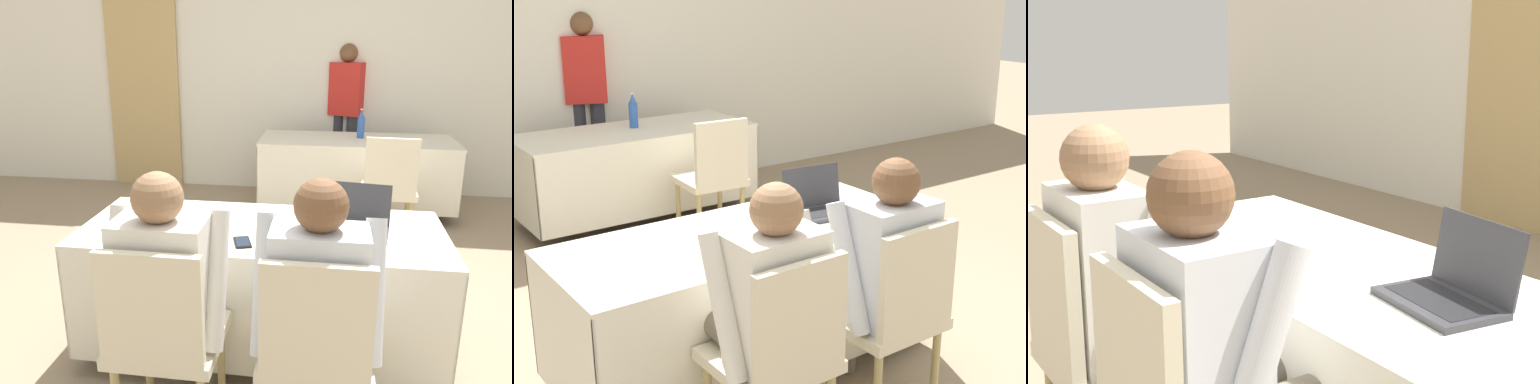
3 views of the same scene
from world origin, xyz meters
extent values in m
plane|color=gray|center=(0.00, 0.00, 0.00)|extent=(24.00, 24.00, 0.00)
cube|color=silver|center=(0.00, 3.14, 1.35)|extent=(12.00, 0.06, 2.70)
cube|color=silver|center=(0.00, 0.00, 0.71)|extent=(1.84, 0.76, 0.02)
cube|color=silver|center=(0.00, -0.37, 0.41)|extent=(1.84, 0.01, 0.59)
cube|color=silver|center=(0.00, 0.37, 0.41)|extent=(1.84, 0.01, 0.59)
cube|color=silver|center=(-0.91, 0.00, 0.41)|extent=(0.01, 0.76, 0.59)
cube|color=silver|center=(0.91, 0.00, 0.41)|extent=(0.01, 0.76, 0.59)
cylinder|color=#333333|center=(0.00, 0.00, 0.05)|extent=(0.06, 0.06, 0.11)
cube|color=silver|center=(0.58, 2.43, 0.71)|extent=(1.84, 0.76, 0.02)
cube|color=silver|center=(0.58, 2.06, 0.41)|extent=(1.84, 0.01, 0.59)
cube|color=silver|center=(0.58, 2.81, 0.41)|extent=(1.84, 0.01, 0.59)
cube|color=silver|center=(-0.33, 2.43, 0.41)|extent=(0.01, 0.76, 0.59)
cube|color=silver|center=(1.49, 2.43, 0.41)|extent=(0.01, 0.76, 0.59)
cylinder|color=#333333|center=(0.58, 2.43, 0.05)|extent=(0.06, 0.06, 0.11)
cube|color=#333338|center=(0.46, -0.02, 0.73)|extent=(0.35, 0.26, 0.02)
cube|color=black|center=(0.46, -0.02, 0.74)|extent=(0.31, 0.19, 0.00)
cube|color=#333338|center=(0.48, 0.10, 0.84)|extent=(0.33, 0.09, 0.20)
cube|color=black|center=(0.48, 0.10, 0.84)|extent=(0.30, 0.07, 0.18)
cube|color=black|center=(-0.06, -0.22, 0.73)|extent=(0.11, 0.15, 0.01)
cube|color=#192333|center=(-0.06, -0.22, 0.73)|extent=(0.09, 0.13, 0.00)
cube|color=white|center=(-0.31, 0.16, 0.72)|extent=(0.22, 0.31, 0.00)
cylinder|color=#2D5BB7|center=(0.61, 2.50, 0.82)|extent=(0.07, 0.07, 0.19)
cone|color=#2D5BB7|center=(0.61, 2.50, 0.95)|extent=(0.06, 0.06, 0.08)
cylinder|color=silver|center=(0.61, 2.50, 0.99)|extent=(0.03, 0.03, 0.01)
cylinder|color=tan|center=(-0.13, -0.43, 0.21)|extent=(0.04, 0.04, 0.42)
cube|color=beige|center=(-0.30, -0.61, 0.44)|extent=(0.44, 0.44, 0.05)
cube|color=beige|center=(-0.30, -0.81, 0.69)|extent=(0.40, 0.04, 0.45)
cylinder|color=tan|center=(0.48, -0.43, 0.21)|extent=(0.04, 0.04, 0.42)
cylinder|color=tan|center=(0.13, -0.43, 0.21)|extent=(0.04, 0.04, 0.42)
cylinder|color=tan|center=(0.48, -0.78, 0.21)|extent=(0.04, 0.04, 0.42)
cube|color=beige|center=(0.30, -0.61, 0.44)|extent=(0.44, 0.44, 0.05)
cube|color=beige|center=(0.30, -0.81, 0.69)|extent=(0.40, 0.04, 0.45)
cylinder|color=tan|center=(1.01, 1.87, 0.21)|extent=(0.04, 0.04, 0.42)
cylinder|color=tan|center=(0.65, 1.89, 0.21)|extent=(0.04, 0.04, 0.42)
cylinder|color=tan|center=(0.98, 1.52, 0.21)|extent=(0.04, 0.04, 0.42)
cylinder|color=tan|center=(0.63, 1.54, 0.21)|extent=(0.04, 0.04, 0.42)
cube|color=beige|center=(0.82, 1.70, 0.44)|extent=(0.47, 0.47, 0.05)
cube|color=beige|center=(0.81, 1.50, 0.69)|extent=(0.41, 0.07, 0.45)
cylinder|color=#665B4C|center=(-0.21, -0.48, 0.53)|extent=(0.13, 0.42, 0.13)
cylinder|color=#665B4C|center=(-0.39, -0.48, 0.53)|extent=(0.13, 0.42, 0.13)
cylinder|color=#665B4C|center=(-0.21, -0.30, 0.23)|extent=(0.10, 0.10, 0.47)
cylinder|color=#665B4C|center=(-0.39, -0.30, 0.23)|extent=(0.10, 0.10, 0.47)
cube|color=silver|center=(-0.30, -0.66, 0.73)|extent=(0.36, 0.22, 0.52)
cylinder|color=silver|center=(-0.09, -0.62, 0.73)|extent=(0.08, 0.26, 0.54)
cylinder|color=silver|center=(-0.51, -0.62, 0.73)|extent=(0.08, 0.26, 0.54)
sphere|color=#8C6647|center=(-0.30, -0.66, 1.08)|extent=(0.20, 0.20, 0.20)
cylinder|color=#665B4C|center=(0.39, -0.48, 0.53)|extent=(0.13, 0.42, 0.13)
cylinder|color=#665B4C|center=(0.21, -0.48, 0.53)|extent=(0.13, 0.42, 0.13)
cylinder|color=#665B4C|center=(0.39, -0.30, 0.23)|extent=(0.10, 0.10, 0.47)
cylinder|color=#665B4C|center=(0.21, -0.30, 0.23)|extent=(0.10, 0.10, 0.47)
cube|color=silver|center=(0.30, -0.66, 0.73)|extent=(0.36, 0.22, 0.52)
cylinder|color=silver|center=(0.51, -0.62, 0.73)|extent=(0.08, 0.26, 0.54)
cylinder|color=silver|center=(0.09, -0.62, 0.73)|extent=(0.08, 0.26, 0.54)
sphere|color=brown|center=(0.30, -0.66, 1.08)|extent=(0.20, 0.20, 0.20)
cylinder|color=#33333D|center=(0.41, 3.14, 0.42)|extent=(0.12, 0.12, 0.85)
cylinder|color=#33333D|center=(0.56, 3.08, 0.42)|extent=(0.12, 0.12, 0.85)
cube|color=red|center=(0.48, 3.11, 1.12)|extent=(0.39, 0.31, 0.55)
sphere|color=brown|center=(0.48, 3.11, 1.49)|extent=(0.19, 0.19, 0.19)
camera|label=1|loc=(0.32, -2.35, 1.65)|focal=35.00mm
camera|label=2|loc=(-1.74, -2.62, 1.89)|focal=50.00mm
camera|label=3|loc=(1.70, -1.37, 1.42)|focal=50.00mm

